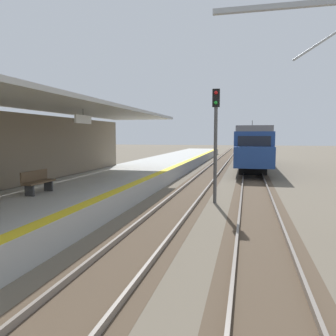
{
  "coord_description": "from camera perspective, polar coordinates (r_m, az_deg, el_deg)",
  "views": [
    {
      "loc": [
        4.81,
        -1.0,
        3.11
      ],
      "look_at": [
        2.42,
        9.04,
        2.1
      ],
      "focal_mm": 35.46,
      "sensor_mm": 36.0,
      "label": 1
    }
  ],
  "objects": [
    {
      "name": "track_pair_middle",
      "position": [
        21.22,
        14.62,
        -2.89
      ],
      "size": [
        2.34,
        120.0,
        0.16
      ],
      "color": "#4C3D2D",
      "rests_on": "ground"
    },
    {
      "name": "rail_signal_post",
      "position": [
        15.32,
        8.19,
        5.84
      ],
      "size": [
        0.32,
        0.34,
        5.2
      ],
      "color": "#4C4C4C",
      "rests_on": "ground"
    },
    {
      "name": "approaching_train",
      "position": [
        33.45,
        14.29,
        3.81
      ],
      "size": [
        2.93,
        19.6,
        4.76
      ],
      "color": "navy",
      "rests_on": "ground"
    },
    {
      "name": "platform_bench",
      "position": [
        13.63,
        -21.52,
        -2.12
      ],
      "size": [
        0.45,
        1.6,
        0.88
      ],
      "color": "brown",
      "rests_on": "station_platform"
    },
    {
      "name": "track_pair_nearest_platform",
      "position": [
        21.42,
        5.48,
        -2.66
      ],
      "size": [
        2.34,
        120.0,
        0.16
      ],
      "color": "#4C3D2D",
      "rests_on": "ground"
    },
    {
      "name": "station_platform",
      "position": [
        18.69,
        -9.76,
        -2.68
      ],
      "size": [
        5.0,
        80.0,
        0.91
      ],
      "color": "#A8A8A3",
      "rests_on": "ground"
    },
    {
      "name": "station_building_with_canopy",
      "position": [
        14.57,
        -25.32,
        3.27
      ],
      "size": [
        4.85,
        24.0,
        4.43
      ],
      "color": "#4C4C4C",
      "rests_on": "ground"
    }
  ]
}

